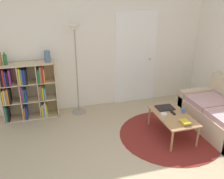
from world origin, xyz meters
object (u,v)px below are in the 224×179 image
(floor_lamp, at_px, (75,47))
(coffee_table, at_px, (173,117))
(cup, at_px, (183,110))
(vase_on_shelf, at_px, (47,56))
(bookshelf, at_px, (27,90))
(laptop, at_px, (165,108))
(bowl, at_px, (164,115))
(bottle_middle, at_px, (5,60))

(floor_lamp, distance_m, coffee_table, 2.23)
(cup, distance_m, vase_on_shelf, 2.71)
(bookshelf, height_order, laptop, bookshelf)
(bookshelf, bearing_deg, cup, -27.38)
(coffee_table, distance_m, vase_on_shelf, 2.58)
(bowl, bearing_deg, floor_lamp, 134.25)
(floor_lamp, distance_m, cup, 2.32)
(coffee_table, xyz_separation_m, cup, (0.22, 0.03, 0.09))
(bowl, bearing_deg, cup, 1.12)
(laptop, bearing_deg, coffee_table, -87.78)
(floor_lamp, distance_m, laptop, 2.04)
(laptop, distance_m, cup, 0.34)
(bowl, bearing_deg, coffee_table, -7.92)
(floor_lamp, height_order, vase_on_shelf, floor_lamp)
(bottle_middle, height_order, vase_on_shelf, bottle_middle)
(bottle_middle, relative_size, vase_on_shelf, 1.08)
(floor_lamp, xyz_separation_m, cup, (1.67, -1.31, -0.95))
(vase_on_shelf, bearing_deg, cup, -31.97)
(bookshelf, relative_size, floor_lamp, 0.62)
(laptop, height_order, cup, cup)
(bookshelf, distance_m, bowl, 2.67)
(bottle_middle, bearing_deg, coffee_table, -27.62)
(coffee_table, xyz_separation_m, laptop, (-0.01, 0.28, 0.05))
(vase_on_shelf, bearing_deg, bottle_middle, 177.82)
(floor_lamp, relative_size, bowl, 16.00)
(laptop, distance_m, bottle_middle, 3.07)
(cup, height_order, bottle_middle, bottle_middle)
(laptop, distance_m, vase_on_shelf, 2.42)
(floor_lamp, relative_size, vase_on_shelf, 8.39)
(floor_lamp, relative_size, cup, 20.00)
(coffee_table, height_order, vase_on_shelf, vase_on_shelf)
(bookshelf, height_order, floor_lamp, floor_lamp)
(coffee_table, height_order, bottle_middle, bottle_middle)
(bottle_middle, bearing_deg, vase_on_shelf, -2.18)
(bookshelf, height_order, coffee_table, bookshelf)
(cup, bearing_deg, floor_lamp, 141.86)
(coffee_table, distance_m, laptop, 0.28)
(bookshelf, distance_m, floor_lamp, 1.29)
(coffee_table, relative_size, vase_on_shelf, 4.43)
(coffee_table, bearing_deg, bottle_middle, 152.38)
(coffee_table, relative_size, cup, 10.56)
(coffee_table, distance_m, bowl, 0.18)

